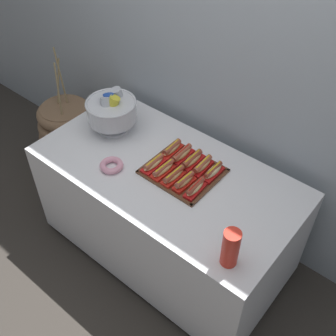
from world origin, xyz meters
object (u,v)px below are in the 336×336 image
hot_dog_7 (192,160)px  hot_dog_8 (202,166)px  hot_dog_1 (164,169)px  punch_bowl (112,110)px  donut (112,165)px  cup_stack (230,248)px  hot_dog_9 (213,172)px  hot_dog_2 (174,176)px  floor_vase (70,139)px  serving_tray (183,171)px  hot_dog_3 (184,181)px  hot_dog_6 (182,154)px  hot_dog_0 (154,164)px  hot_dog_5 (172,149)px  buffet_table (166,211)px  hot_dog_4 (195,188)px

hot_dog_7 → hot_dog_8: (0.07, -0.00, 0.00)m
hot_dog_1 → punch_bowl: (-0.51, 0.11, 0.11)m
hot_dog_7 → donut: hot_dog_7 is taller
cup_stack → hot_dog_7: bearing=141.9°
hot_dog_1 → hot_dog_9: 0.28m
hot_dog_7 → hot_dog_2: bearing=-90.4°
hot_dog_8 → cup_stack: cup_stack is taller
floor_vase → serving_tray: (1.21, -0.10, 0.47)m
punch_bowl → hot_dog_2: bearing=-10.9°
hot_dog_1 → punch_bowl: size_ratio=0.54×
hot_dog_2 → hot_dog_7: bearing=89.6°
hot_dog_2 → hot_dog_9: 0.22m
floor_vase → cup_stack: 1.89m
hot_dog_3 → hot_dog_8: 0.17m
hot_dog_6 → hot_dog_1: bearing=-90.4°
floor_vase → hot_dog_8: 1.38m
cup_stack → hot_dog_0: bearing=159.6°
hot_dog_5 → donut: 0.37m
hot_dog_9 → hot_dog_0: bearing=-151.6°
hot_dog_6 → punch_bowl: bearing=-174.1°
hot_dog_7 → buffet_table: bearing=-122.4°
hot_dog_8 → punch_bowl: bearing=-175.5°
hot_dog_0 → donut: (-0.19, -0.15, -0.02)m
hot_dog_2 → hot_dog_4: 0.15m
buffet_table → hot_dog_4: bearing=-8.5°
hot_dog_2 → cup_stack: bearing=-25.4°
hot_dog_4 → donut: (-0.49, -0.15, -0.02)m
hot_dog_3 → cup_stack: 0.53m
buffet_table → serving_tray: size_ratio=3.84×
hot_dog_0 → hot_dog_7: size_ratio=0.94×
buffet_table → serving_tray: 0.38m
floor_vase → hot_dog_4: floor_vase is taller
hot_dog_0 → punch_bowl: punch_bowl is taller
hot_dog_8 → hot_dog_9: bearing=-0.4°
hot_dog_1 → hot_dog_3: (0.15, -0.00, 0.00)m
hot_dog_2 → cup_stack: 0.60m
hot_dog_0 → hot_dog_3: (0.22, -0.00, 0.00)m
hot_dog_2 → hot_dog_7: hot_dog_7 is taller
hot_dog_9 → hot_dog_6: bearing=179.6°
hot_dog_2 → hot_dog_4: hot_dog_4 is taller
cup_stack → hot_dog_4: bearing=146.7°
floor_vase → hot_dog_4: size_ratio=6.67×
buffet_table → punch_bowl: punch_bowl is taller
floor_vase → hot_dog_4: 1.46m
hot_dog_8 → punch_bowl: punch_bowl is taller
cup_stack → hot_dog_9: bearing=132.5°
hot_dog_8 → donut: size_ratio=1.20×
punch_bowl → floor_vase: bearing=173.5°
buffet_table → hot_dog_8: bearing=39.6°
hot_dog_0 → hot_dog_3: hot_dog_3 is taller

